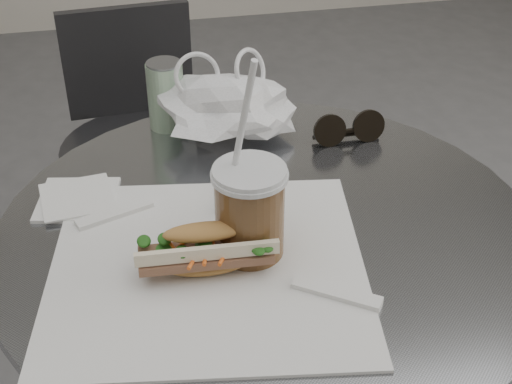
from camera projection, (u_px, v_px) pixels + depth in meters
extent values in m
cylinder|color=slate|center=(268.00, 231.00, 1.00)|extent=(0.76, 0.76, 0.02)
cylinder|color=#2E2E31|center=(160.00, 296.00, 1.95)|extent=(0.36, 0.36, 0.02)
cylinder|color=#2E2E31|center=(154.00, 229.00, 1.82)|extent=(0.06, 0.06, 0.47)
cylinder|color=#2E2E31|center=(145.00, 150.00, 1.69)|extent=(0.40, 0.40, 0.02)
cube|color=#2E2E31|center=(128.00, 61.00, 1.75)|extent=(0.32, 0.05, 0.27)
cube|color=white|center=(208.00, 266.00, 0.92)|extent=(0.45, 0.44, 0.00)
ellipsoid|color=tan|center=(206.00, 265.00, 0.90)|extent=(0.21, 0.08, 0.02)
cube|color=brown|center=(206.00, 255.00, 0.89)|extent=(0.17, 0.06, 0.01)
ellipsoid|color=tan|center=(204.00, 236.00, 0.88)|extent=(0.21, 0.08, 0.04)
cylinder|color=brown|center=(250.00, 216.00, 0.91)|extent=(0.09, 0.09, 0.12)
cylinder|color=silver|center=(249.00, 173.00, 0.87)|extent=(0.10, 0.10, 0.01)
cylinder|color=white|center=(240.00, 139.00, 0.85)|extent=(0.04, 0.06, 0.22)
cylinder|color=black|center=(330.00, 131.00, 1.16)|extent=(0.06, 0.02, 0.05)
cylinder|color=black|center=(369.00, 126.00, 1.18)|extent=(0.06, 0.02, 0.05)
cube|color=black|center=(349.00, 132.00, 1.17)|extent=(0.02, 0.01, 0.01)
cube|color=white|center=(77.00, 200.00, 1.04)|extent=(0.13, 0.13, 0.01)
cube|color=white|center=(77.00, 197.00, 1.04)|extent=(0.11, 0.11, 0.00)
cylinder|color=#569456|center=(166.00, 96.00, 1.20)|extent=(0.06, 0.06, 0.11)
cylinder|color=slate|center=(163.00, 63.00, 1.17)|extent=(0.06, 0.06, 0.00)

